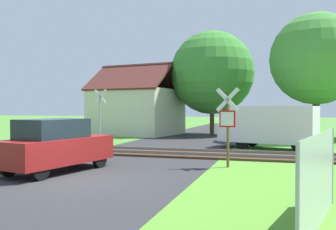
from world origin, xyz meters
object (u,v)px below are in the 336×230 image
(tree_right, at_px, (316,59))
(mail_truck, at_px, (271,125))
(stop_sign_near, at_px, (228,122))
(crossing_sign_far, at_px, (100,113))
(tree_center, at_px, (212,73))
(fence_panel, at_px, (319,181))
(house, at_px, (137,110))
(parked_car, at_px, (56,145))

(tree_right, bearing_deg, mail_truck, -114.14)
(stop_sign_near, xyz_separation_m, crossing_sign_far, (-8.03, 5.81, 0.22))
(tree_center, distance_m, fence_panel, 23.48)
(tree_center, distance_m, tree_right, 8.07)
(tree_center, relative_size, tree_right, 0.98)
(house, xyz_separation_m, fence_panel, (11.81, -21.32, -1.14))
(crossing_sign_far, bearing_deg, house, 109.72)
(crossing_sign_far, xyz_separation_m, tree_center, (4.69, 10.20, 3.08))
(tree_center, height_order, tree_right, tree_right)
(crossing_sign_far, xyz_separation_m, mail_truck, (9.37, 0.97, -0.62))
(tree_right, relative_size, parked_car, 1.97)
(tree_center, relative_size, mail_truck, 1.58)
(house, bearing_deg, fence_panel, -51.21)
(tree_center, height_order, mail_truck, tree_center)
(tree_center, relative_size, parked_car, 1.94)
(tree_right, bearing_deg, stop_sign_near, -107.64)
(parked_car, height_order, fence_panel, parked_car)
(tree_center, height_order, fence_panel, tree_center)
(tree_right, bearing_deg, fence_panel, -94.92)
(house, xyz_separation_m, tree_right, (13.48, -1.99, 3.39))
(crossing_sign_far, relative_size, house, 0.43)
(tree_center, distance_m, mail_truck, 11.00)
(parked_car, distance_m, fence_panel, 8.70)
(mail_truck, bearing_deg, parked_car, 159.71)
(mail_truck, relative_size, fence_panel, 1.35)
(crossing_sign_far, relative_size, parked_car, 0.75)
(crossing_sign_far, xyz_separation_m, house, (-1.33, 9.15, 0.13))
(stop_sign_near, distance_m, mail_truck, 6.93)
(tree_center, bearing_deg, mail_truck, -63.11)
(tree_center, bearing_deg, tree_right, -22.22)
(house, relative_size, tree_center, 0.91)
(mail_truck, bearing_deg, tree_center, 42.29)
(house, height_order, tree_center, tree_center)
(crossing_sign_far, xyz_separation_m, parked_car, (2.64, -8.41, -0.97))
(parked_car, bearing_deg, tree_right, 71.17)
(parked_car, bearing_deg, crossing_sign_far, 120.03)
(crossing_sign_far, height_order, fence_panel, crossing_sign_far)
(parked_car, xyz_separation_m, fence_panel, (7.84, -3.77, -0.04))
(tree_center, xyz_separation_m, parked_car, (-2.05, -18.61, -4.05))
(tree_center, xyz_separation_m, tree_right, (7.46, -3.05, 0.44))
(house, xyz_separation_m, mail_truck, (10.70, -8.18, -0.75))
(mail_truck, distance_m, parked_car, 11.55)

